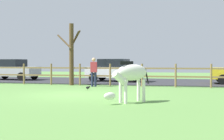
% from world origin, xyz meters
% --- Properties ---
extents(ground_plane, '(60.00, 60.00, 0.00)m').
position_xyz_m(ground_plane, '(0.00, 0.00, 0.00)').
color(ground_plane, '#5B8C42').
extents(parking_asphalt, '(28.00, 7.40, 0.05)m').
position_xyz_m(parking_asphalt, '(0.00, 9.30, 0.03)').
color(parking_asphalt, '#2D2D33').
rests_on(parking_asphalt, ground_plane).
extents(paddock_fence, '(20.68, 0.11, 1.30)m').
position_xyz_m(paddock_fence, '(-0.72, 5.00, 0.74)').
color(paddock_fence, olive).
rests_on(paddock_fence, ground_plane).
extents(bare_tree, '(1.31, 1.33, 3.71)m').
position_xyz_m(bare_tree, '(-2.19, 5.01, 1.95)').
color(bare_tree, '#513A23').
rests_on(bare_tree, ground_plane).
extents(zebra, '(1.40, 1.59, 1.41)m').
position_xyz_m(zebra, '(2.78, -1.97, 0.93)').
color(zebra, white).
rests_on(zebra, ground_plane).
extents(crow_on_grass, '(0.21, 0.10, 0.20)m').
position_xyz_m(crow_on_grass, '(-0.16, 2.15, 0.13)').
color(crow_on_grass, black).
rests_on(crow_on_grass, ground_plane).
extents(parked_car_silver, '(4.09, 2.07, 1.56)m').
position_xyz_m(parked_car_silver, '(-8.47, 8.51, 0.84)').
color(parked_car_silver, '#B7BABF').
rests_on(parked_car_silver, parking_asphalt).
extents(parked_car_white, '(4.12, 2.14, 1.56)m').
position_xyz_m(parked_car_white, '(-0.35, 8.53, 0.84)').
color(parked_car_white, white).
rests_on(parked_car_white, parking_asphalt).
extents(visitor_near_fence, '(0.39, 0.28, 1.64)m').
position_xyz_m(visitor_near_fence, '(-0.55, 4.29, 0.91)').
color(visitor_near_fence, '#232847').
rests_on(visitor_near_fence, ground_plane).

